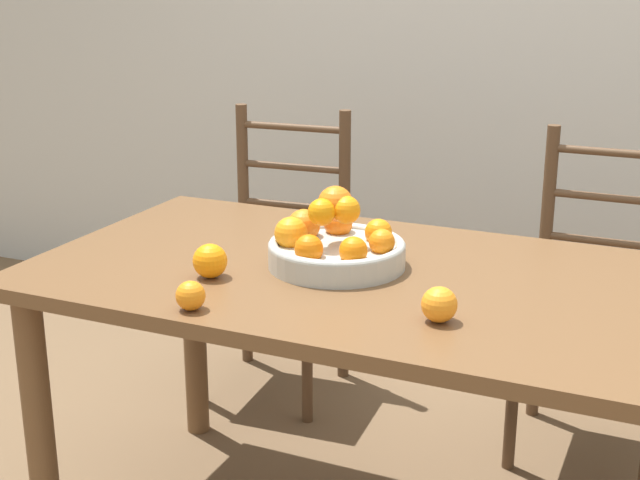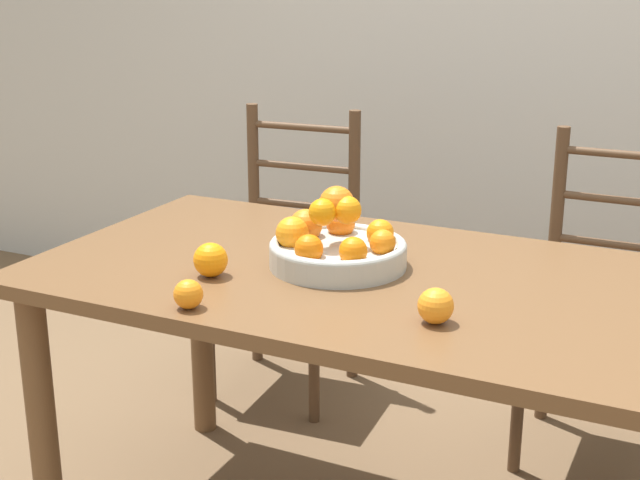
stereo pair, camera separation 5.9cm
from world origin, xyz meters
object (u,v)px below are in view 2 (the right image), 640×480
at_px(fruit_bowl, 336,244).
at_px(chair_right, 607,305).
at_px(orange_loose_0, 436,306).
at_px(orange_loose_2, 211,260).
at_px(chair_left, 287,256).
at_px(orange_loose_1, 188,294).

relative_size(fruit_bowl, chair_right, 0.34).
bearing_deg(fruit_bowl, chair_right, 54.33).
xyz_separation_m(orange_loose_0, orange_loose_2, (-0.55, 0.04, 0.00)).
distance_m(orange_loose_2, chair_left, 1.03).
bearing_deg(orange_loose_0, chair_left, 131.04).
height_order(orange_loose_2, chair_left, chair_left).
distance_m(orange_loose_1, orange_loose_2, 0.20).
bearing_deg(orange_loose_0, chair_right, 77.96).
bearing_deg(fruit_bowl, orange_loose_2, -139.83).
bearing_deg(fruit_bowl, orange_loose_1, -112.95).
bearing_deg(chair_left, orange_loose_0, -52.64).
bearing_deg(chair_right, chair_left, -179.91).
height_order(fruit_bowl, orange_loose_2, fruit_bowl).
bearing_deg(chair_right, fruit_bowl, -125.59).
xyz_separation_m(orange_loose_2, chair_left, (-0.30, 0.93, -0.31)).
bearing_deg(chair_right, orange_loose_2, -129.04).
distance_m(fruit_bowl, chair_right, 0.97).
bearing_deg(orange_loose_1, chair_right, 58.27).
height_order(orange_loose_0, orange_loose_1, orange_loose_0).
xyz_separation_m(fruit_bowl, orange_loose_2, (-0.23, -0.19, -0.01)).
bearing_deg(orange_loose_0, orange_loose_2, 175.58).
xyz_separation_m(fruit_bowl, chair_left, (-0.52, 0.74, -0.32)).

